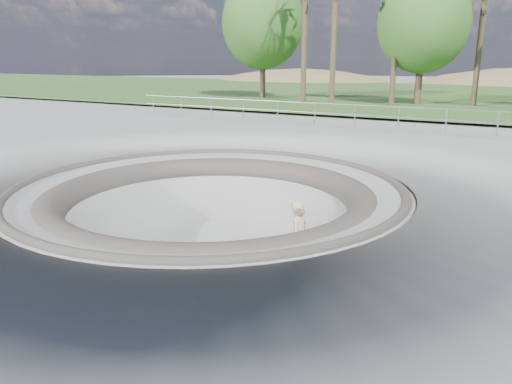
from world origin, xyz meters
TOP-DOWN VIEW (x-y plane):
  - ground at (0.00, 0.00)m, footprint 180.00×180.00m
  - skate_bowl at (0.00, 0.00)m, footprint 14.00×14.00m
  - grass_strip at (0.00, 34.00)m, footprint 180.00×36.00m
  - distant_hills at (3.78, 57.17)m, footprint 103.20×45.00m
  - safety_railing at (0.00, 12.00)m, footprint 25.00×0.06m
  - skateboard at (2.70, -0.18)m, footprint 0.83×0.39m
  - skater at (2.70, -0.18)m, footprint 0.45×0.68m
  - bushy_tree_left at (-11.44, 24.22)m, footprint 6.27×5.70m
  - bushy_tree_mid at (0.30, 24.20)m, footprint 5.88×5.35m

SIDE VIEW (x-z plane):
  - distant_hills at x=3.78m, z-range -21.32..7.28m
  - skateboard at x=2.70m, z-range -1.88..-1.79m
  - skate_bowl at x=0.00m, z-range -3.88..0.22m
  - skater at x=2.70m, z-range -1.82..0.02m
  - ground at x=0.00m, z-range 0.00..0.00m
  - grass_strip at x=0.00m, z-range 0.16..0.28m
  - safety_railing at x=0.00m, z-range 0.18..1.20m
  - bushy_tree_mid at x=0.30m, z-range 1.19..9.68m
  - bushy_tree_left at x=-11.44m, z-range 1.26..10.30m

